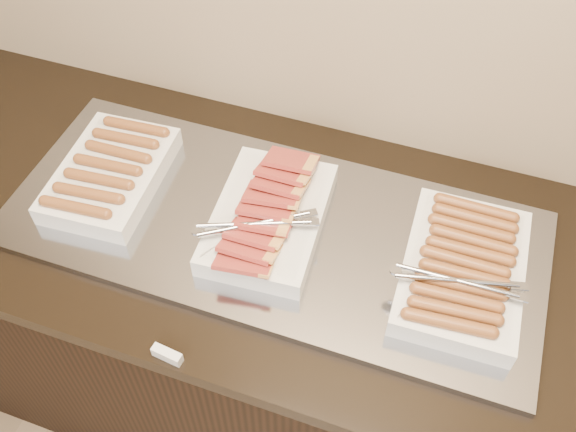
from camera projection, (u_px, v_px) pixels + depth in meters
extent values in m
cube|color=black|center=(273.00, 333.00, 1.81)|extent=(2.00, 0.70, 0.86)
cube|color=black|center=(270.00, 236.00, 1.46)|extent=(2.06, 0.76, 0.04)
cube|color=#92959F|center=(272.00, 228.00, 1.44)|extent=(1.20, 0.50, 0.02)
cube|color=silver|center=(111.00, 175.00, 1.49)|extent=(0.24, 0.34, 0.05)
cylinder|color=brown|center=(75.00, 207.00, 1.39)|extent=(0.15, 0.04, 0.03)
cylinder|color=brown|center=(89.00, 193.00, 1.41)|extent=(0.15, 0.04, 0.03)
cylinder|color=brown|center=(99.00, 179.00, 1.44)|extent=(0.15, 0.04, 0.03)
cylinder|color=brown|center=(108.00, 165.00, 1.47)|extent=(0.15, 0.04, 0.03)
cylinder|color=brown|center=(118.00, 152.00, 1.50)|extent=(0.15, 0.03, 0.03)
cylinder|color=brown|center=(126.00, 139.00, 1.52)|extent=(0.15, 0.04, 0.03)
cylinder|color=brown|center=(136.00, 127.00, 1.55)|extent=(0.15, 0.04, 0.03)
cube|color=silver|center=(269.00, 218.00, 1.41)|extent=(0.26, 0.36, 0.05)
cube|color=#AB3B37|center=(245.00, 260.00, 1.31)|extent=(0.13, 0.10, 0.04)
cube|color=#AB3B37|center=(249.00, 246.00, 1.33)|extent=(0.12, 0.09, 0.04)
cube|color=#AB3B37|center=(256.00, 232.00, 1.35)|extent=(0.12, 0.09, 0.04)
cube|color=#AB3B37|center=(265.00, 221.00, 1.36)|extent=(0.13, 0.10, 0.04)
cube|color=#AB3B37|center=(266.00, 207.00, 1.38)|extent=(0.13, 0.10, 0.04)
cube|color=#AB3B37|center=(272.00, 194.00, 1.40)|extent=(0.13, 0.10, 0.04)
cube|color=#AB3B37|center=(280.00, 183.00, 1.42)|extent=(0.12, 0.09, 0.04)
cube|color=#AB3B37|center=(284.00, 171.00, 1.44)|extent=(0.12, 0.09, 0.04)
cube|color=#AB3B37|center=(291.00, 160.00, 1.45)|extent=(0.12, 0.09, 0.04)
cube|color=silver|center=(462.00, 271.00, 1.32)|extent=(0.25, 0.37, 0.05)
cylinder|color=brown|center=(449.00, 323.00, 1.21)|extent=(0.16, 0.04, 0.03)
cylinder|color=brown|center=(455.00, 311.00, 1.22)|extent=(0.16, 0.04, 0.03)
cylinder|color=brown|center=(457.00, 298.00, 1.24)|extent=(0.16, 0.03, 0.03)
cylinder|color=brown|center=(461.00, 286.00, 1.26)|extent=(0.16, 0.04, 0.03)
cylinder|color=brown|center=(465.00, 274.00, 1.28)|extent=(0.16, 0.03, 0.03)
cylinder|color=brown|center=(465.00, 262.00, 1.30)|extent=(0.16, 0.03, 0.03)
cylinder|color=brown|center=(470.00, 251.00, 1.31)|extent=(0.16, 0.03, 0.03)
cylinder|color=brown|center=(473.00, 241.00, 1.33)|extent=(0.16, 0.03, 0.03)
cylinder|color=brown|center=(471.00, 229.00, 1.35)|extent=(0.16, 0.03, 0.03)
cylinder|color=brown|center=(475.00, 219.00, 1.37)|extent=(0.16, 0.03, 0.03)
cylinder|color=brown|center=(476.00, 208.00, 1.39)|extent=(0.16, 0.03, 0.03)
cube|color=silver|center=(167.00, 355.00, 1.24)|extent=(0.06, 0.03, 0.02)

